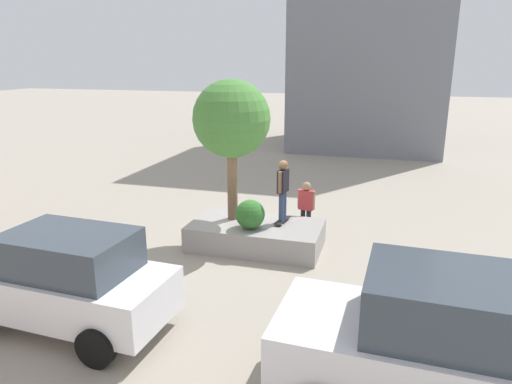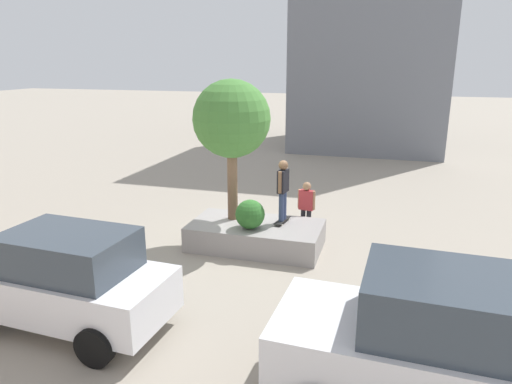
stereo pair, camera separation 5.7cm
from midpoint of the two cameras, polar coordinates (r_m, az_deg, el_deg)
ground_plane at (r=13.37m, az=-1.35°, el=-5.95°), size 120.00×120.00×0.00m
planter_ledge at (r=12.80m, az=-0.13°, el=-5.33°), size 3.57×1.91×0.67m
plaza_tree at (r=12.48m, az=-3.16°, el=8.81°), size 2.08×2.08×3.84m
boxwood_shrub at (r=12.23m, az=-0.86°, el=-2.75°), size 0.78×0.78×0.78m
skateboard at (r=12.79m, az=3.13°, el=-3.49°), size 0.33×0.82×0.07m
skateboarder at (r=12.50m, az=3.19°, el=0.74°), size 0.26×0.56×1.67m
sedan_parked at (r=7.35m, az=22.12°, el=-17.08°), size 4.78×2.37×2.19m
police_car at (r=9.62m, az=-22.43°, el=-9.88°), size 4.25×2.13×1.94m
bystander_watching at (r=13.65m, az=6.05°, el=-1.49°), size 0.53×0.26×1.58m
plaza_lowrise_south at (r=29.07m, az=14.10°, el=20.34°), size 8.21×8.58×14.91m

